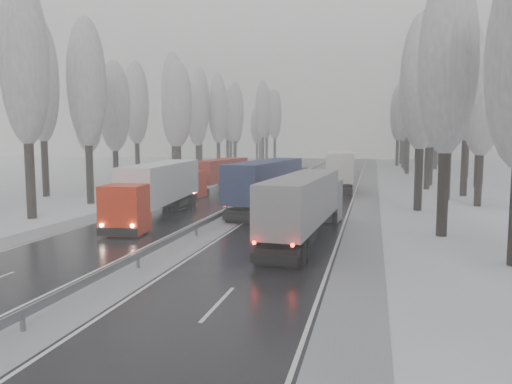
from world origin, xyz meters
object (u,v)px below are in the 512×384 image
at_px(truck_cream_box, 340,167).
at_px(truck_red_white, 158,187).
at_px(truck_red_red, 218,173).
at_px(truck_blue_box, 270,181).
at_px(box_truck_distant, 347,161).
at_px(truck_grey_tarp, 306,202).

xyz_separation_m(truck_cream_box, truck_red_white, (-12.11, -24.54, -0.21)).
bearing_deg(truck_red_red, truck_blue_box, -50.73).
xyz_separation_m(truck_cream_box, box_truck_distant, (-1.50, 44.50, -1.29)).
xyz_separation_m(truck_red_white, truck_red_red, (-1.31, 19.21, -0.31)).
bearing_deg(truck_red_red, truck_cream_box, 27.08).
distance_m(truck_cream_box, truck_red_white, 27.37).
bearing_deg(truck_red_red, truck_red_white, -80.70).
bearing_deg(truck_cream_box, truck_red_white, -120.02).
bearing_deg(truck_grey_tarp, truck_cream_box, 93.62).
relative_size(truck_cream_box, truck_red_white, 1.09).
height_order(box_truck_distant, truck_red_red, truck_red_red).
xyz_separation_m(box_truck_distant, truck_red_red, (-11.91, -49.84, 0.77)).
distance_m(truck_blue_box, truck_cream_box, 19.07).
bearing_deg(truck_cream_box, truck_red_red, -162.07).
relative_size(truck_grey_tarp, truck_blue_box, 0.93).
height_order(truck_red_white, truck_red_red, truck_red_white).
distance_m(truck_red_white, truck_red_red, 19.25).
relative_size(truck_cream_box, box_truck_distant, 2.42).
relative_size(truck_grey_tarp, box_truck_distant, 2.10).
bearing_deg(truck_grey_tarp, truck_blue_box, 115.61).
relative_size(truck_blue_box, truck_cream_box, 0.94).
distance_m(truck_cream_box, box_truck_distant, 44.55).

